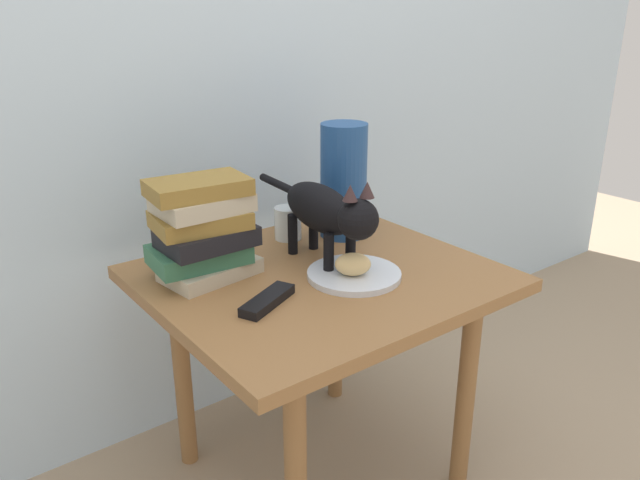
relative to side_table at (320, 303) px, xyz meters
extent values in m
plane|color=gray|center=(0.00, 0.00, -0.49)|extent=(6.00, 6.00, 0.00)
cube|color=silver|center=(0.00, 0.45, 0.61)|extent=(4.00, 0.04, 2.20)
cube|color=olive|center=(0.00, 0.00, 0.06)|extent=(0.75, 0.66, 0.03)
cylinder|color=olive|center=(0.25, -0.25, -0.22)|extent=(0.04, 0.04, 0.54)
cylinder|color=olive|center=(-0.25, 0.25, -0.22)|extent=(0.04, 0.04, 0.54)
cylinder|color=olive|center=(0.25, 0.25, -0.22)|extent=(0.04, 0.04, 0.54)
cylinder|color=silver|center=(0.04, -0.07, 0.08)|extent=(0.21, 0.21, 0.01)
ellipsoid|color=#E0BC7A|center=(0.03, -0.08, 0.12)|extent=(0.10, 0.10, 0.05)
cylinder|color=black|center=(0.07, -0.03, 0.13)|extent=(0.02, 0.02, 0.10)
cylinder|color=black|center=(0.01, -0.02, 0.13)|extent=(0.02, 0.02, 0.10)
cylinder|color=black|center=(0.08, 0.13, 0.13)|extent=(0.02, 0.02, 0.10)
cylinder|color=black|center=(0.02, 0.14, 0.13)|extent=(0.02, 0.02, 0.10)
ellipsoid|color=black|center=(0.04, 0.06, 0.21)|extent=(0.11, 0.27, 0.11)
sphere|color=black|center=(0.03, -0.09, 0.22)|extent=(0.09, 0.09, 0.09)
cone|color=#332224|center=(0.05, -0.10, 0.29)|extent=(0.03, 0.03, 0.03)
cone|color=#332224|center=(0.01, -0.09, 0.29)|extent=(0.03, 0.03, 0.03)
cylinder|color=black|center=(0.06, 0.26, 0.22)|extent=(0.03, 0.16, 0.02)
cube|color=#BCB299|center=(-0.21, 0.13, 0.09)|extent=(0.22, 0.16, 0.03)
cube|color=#336B4C|center=(-0.23, 0.14, 0.13)|extent=(0.22, 0.16, 0.04)
cube|color=black|center=(-0.21, 0.13, 0.17)|extent=(0.20, 0.14, 0.04)
cube|color=olive|center=(-0.22, 0.14, 0.21)|extent=(0.21, 0.16, 0.04)
cube|color=#BCB299|center=(-0.22, 0.14, 0.25)|extent=(0.19, 0.15, 0.04)
cube|color=olive|center=(-0.23, 0.13, 0.29)|extent=(0.22, 0.15, 0.04)
cylinder|color=navy|center=(0.20, 0.16, 0.23)|extent=(0.12, 0.12, 0.30)
cylinder|color=silver|center=(0.07, 0.23, 0.12)|extent=(0.07, 0.07, 0.08)
cylinder|color=silver|center=(0.07, 0.23, 0.10)|extent=(0.06, 0.06, 0.04)
cube|color=black|center=(-0.18, -0.06, 0.09)|extent=(0.15, 0.10, 0.02)
camera|label=1|loc=(-0.80, -1.04, 0.65)|focal=35.04mm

